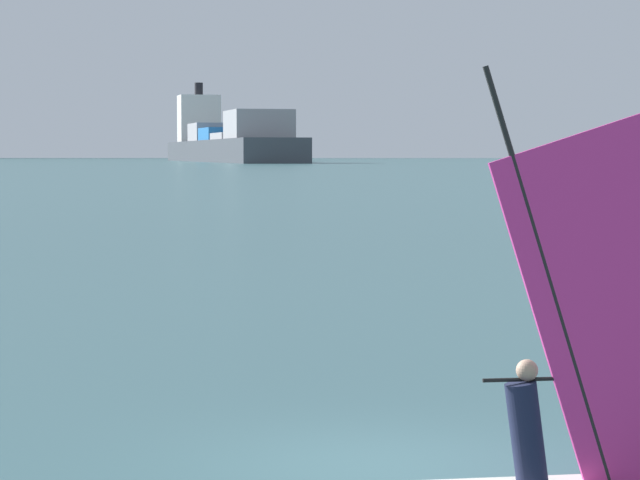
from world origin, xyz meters
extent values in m
plane|color=#386066|center=(0.00, 0.00, 0.00)|extent=(4000.00, 4000.00, 0.00)
cylinder|color=black|center=(1.01, -1.75, 2.18)|extent=(1.34, 0.38, 4.14)
cube|color=#D8338C|center=(1.68, -1.92, 1.83)|extent=(2.57, 0.67, 3.91)
cylinder|color=black|center=(1.15, -1.79, 1.16)|extent=(1.58, 0.42, 0.04)
cylinder|color=#191E38|center=(0.81, -1.70, 0.63)|extent=(0.52, 0.42, 1.05)
sphere|color=tan|center=(0.81, -1.70, 1.25)|extent=(0.22, 0.22, 0.22)
cube|color=#3F444C|center=(167.51, 517.39, 4.48)|extent=(56.43, 216.28, 8.96)
cube|color=silver|center=(179.93, 598.19, 20.21)|extent=(21.23, 18.46, 22.49)
cylinder|color=black|center=(179.93, 598.19, 34.45)|extent=(4.00, 4.00, 6.00)
cube|color=#99999E|center=(171.73, 544.89, 12.86)|extent=(25.93, 32.95, 7.80)
cube|color=#1E66AD|center=(166.67, 511.93, 11.56)|extent=(25.93, 32.95, 5.20)
cube|color=#99999E|center=(161.60, 478.97, 10.26)|extent=(25.93, 32.95, 2.60)
cube|color=#99999E|center=(156.54, 446.01, 14.16)|extent=(25.93, 32.95, 10.40)
cube|color=#60665B|center=(416.68, 1241.17, 13.45)|extent=(757.87, 446.63, 26.90)
camera|label=1|loc=(-5.96, -12.87, 3.39)|focal=73.97mm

